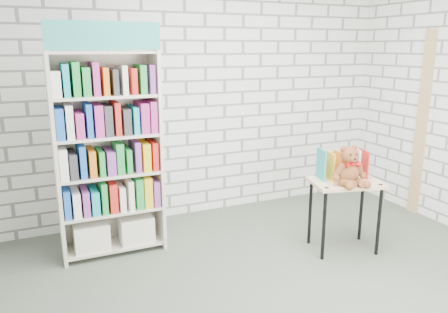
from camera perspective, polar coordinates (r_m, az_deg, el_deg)
name	(u,v)px	position (r m, az deg, el deg)	size (l,w,h in m)	color
ground	(299,292)	(3.72, 9.77, -17.03)	(4.50, 4.50, 0.00)	#475043
room_shell	(310,65)	(3.19, 11.12, 11.59)	(4.52, 4.02, 2.81)	silver
bookshelf	(108,153)	(4.13, -14.86, 0.41)	(0.94, 0.37, 2.12)	beige
display_table	(345,191)	(4.28, 15.57, -4.33)	(0.73, 0.58, 0.69)	tan
table_books	(342,164)	(4.31, 15.18, -1.01)	(0.48, 0.30, 0.27)	teal
teddy_bear	(349,169)	(4.12, 16.07, -1.59)	(0.34, 0.32, 0.36)	brown
door_trim	(422,125)	(5.46, 24.41, 3.79)	(0.05, 0.12, 2.10)	tan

